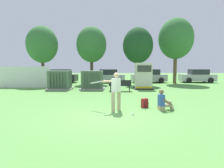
{
  "coord_description": "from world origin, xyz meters",
  "views": [
    {
      "loc": [
        0.2,
        -7.49,
        2.03
      ],
      "look_at": [
        0.13,
        3.5,
        1.0
      ],
      "focal_mm": 30.95,
      "sensor_mm": 36.0,
      "label": 1
    }
  ],
  "objects_px": {
    "transformer_mid_west": "(92,80)",
    "backpack": "(145,103)",
    "generator_enclosure": "(143,76)",
    "seated_spectator": "(163,102)",
    "park_bench": "(120,85)",
    "sports_ball": "(133,114)",
    "transformer_west": "(60,80)",
    "parked_car_right_of_center": "(149,76)",
    "batter": "(115,90)",
    "parked_car_leftmost": "(60,76)",
    "parked_car_rightmost": "(197,76)",
    "parked_car_left_of_center": "(108,76)"
  },
  "relations": [
    {
      "from": "parked_car_rightmost",
      "to": "generator_enclosure",
      "type": "bearing_deg",
      "value": -138.14
    },
    {
      "from": "transformer_west",
      "to": "parked_car_left_of_center",
      "type": "distance_m",
      "value": 7.93
    },
    {
      "from": "transformer_mid_west",
      "to": "generator_enclosure",
      "type": "distance_m",
      "value": 4.47
    },
    {
      "from": "parked_car_rightmost",
      "to": "parked_car_right_of_center",
      "type": "bearing_deg",
      "value": -177.71
    },
    {
      "from": "parked_car_rightmost",
      "to": "seated_spectator",
      "type": "bearing_deg",
      "value": -118.17
    },
    {
      "from": "transformer_west",
      "to": "parked_car_right_of_center",
      "type": "height_order",
      "value": "same"
    },
    {
      "from": "batter",
      "to": "parked_car_left_of_center",
      "type": "distance_m",
      "value": 14.94
    },
    {
      "from": "transformer_mid_west",
      "to": "parked_car_leftmost",
      "type": "xyz_separation_m",
      "value": [
        -4.76,
        7.15,
        -0.04
      ]
    },
    {
      "from": "transformer_mid_west",
      "to": "seated_spectator",
      "type": "distance_m",
      "value": 8.92
    },
    {
      "from": "transformer_mid_west",
      "to": "park_bench",
      "type": "xyz_separation_m",
      "value": [
        2.35,
        -1.27,
        -0.25
      ]
    },
    {
      "from": "seated_spectator",
      "to": "parked_car_left_of_center",
      "type": "height_order",
      "value": "parked_car_left_of_center"
    },
    {
      "from": "transformer_west",
      "to": "parked_car_leftmost",
      "type": "height_order",
      "value": "same"
    },
    {
      "from": "park_bench",
      "to": "sports_ball",
      "type": "relative_size",
      "value": 20.24
    },
    {
      "from": "backpack",
      "to": "seated_spectator",
      "type": "bearing_deg",
      "value": -36.12
    },
    {
      "from": "backpack",
      "to": "park_bench",
      "type": "bearing_deg",
      "value": 99.36
    },
    {
      "from": "transformer_mid_west",
      "to": "sports_ball",
      "type": "height_order",
      "value": "transformer_mid_west"
    },
    {
      "from": "transformer_west",
      "to": "seated_spectator",
      "type": "height_order",
      "value": "transformer_west"
    },
    {
      "from": "backpack",
      "to": "parked_car_leftmost",
      "type": "distance_m",
      "value": 16.63
    },
    {
      "from": "batter",
      "to": "sports_ball",
      "type": "bearing_deg",
      "value": -44.19
    },
    {
      "from": "sports_ball",
      "to": "parked_car_leftmost",
      "type": "xyz_separation_m",
      "value": [
        -7.39,
        15.98,
        0.71
      ]
    },
    {
      "from": "seated_spectator",
      "to": "parked_car_rightmost",
      "type": "distance_m",
      "value": 17.25
    },
    {
      "from": "parked_car_leftmost",
      "to": "parked_car_right_of_center",
      "type": "relative_size",
      "value": 1.0
    },
    {
      "from": "transformer_west",
      "to": "parked_car_right_of_center",
      "type": "bearing_deg",
      "value": 38.38
    },
    {
      "from": "sports_ball",
      "to": "parked_car_right_of_center",
      "type": "xyz_separation_m",
      "value": [
        3.59,
        15.89,
        0.71
      ]
    },
    {
      "from": "transformer_mid_west",
      "to": "backpack",
      "type": "bearing_deg",
      "value": -65.5
    },
    {
      "from": "generator_enclosure",
      "to": "backpack",
      "type": "relative_size",
      "value": 5.23
    },
    {
      "from": "transformer_west",
      "to": "parked_car_rightmost",
      "type": "height_order",
      "value": "same"
    },
    {
      "from": "park_bench",
      "to": "parked_car_rightmost",
      "type": "relative_size",
      "value": 0.43
    },
    {
      "from": "transformer_mid_west",
      "to": "backpack",
      "type": "height_order",
      "value": "transformer_mid_west"
    },
    {
      "from": "seated_spectator",
      "to": "backpack",
      "type": "height_order",
      "value": "seated_spectator"
    },
    {
      "from": "backpack",
      "to": "parked_car_right_of_center",
      "type": "relative_size",
      "value": 0.1
    },
    {
      "from": "batter",
      "to": "sports_ball",
      "type": "xyz_separation_m",
      "value": [
        0.74,
        -0.72,
        -0.93
      ]
    },
    {
      "from": "generator_enclosure",
      "to": "parked_car_leftmost",
      "type": "relative_size",
      "value": 0.53
    },
    {
      "from": "backpack",
      "to": "parked_car_leftmost",
      "type": "height_order",
      "value": "parked_car_leftmost"
    },
    {
      "from": "transformer_mid_west",
      "to": "backpack",
      "type": "xyz_separation_m",
      "value": [
        3.35,
        -7.35,
        -0.57
      ]
    },
    {
      "from": "batter",
      "to": "parked_car_right_of_center",
      "type": "xyz_separation_m",
      "value": [
        4.33,
        15.17,
        -0.22
      ]
    },
    {
      "from": "seated_spectator",
      "to": "backpack",
      "type": "relative_size",
      "value": 2.19
    },
    {
      "from": "sports_ball",
      "to": "backpack",
      "type": "xyz_separation_m",
      "value": [
        0.73,
        1.48,
        0.17
      ]
    },
    {
      "from": "backpack",
      "to": "parked_car_leftmost",
      "type": "bearing_deg",
      "value": 119.22
    },
    {
      "from": "transformer_mid_west",
      "to": "backpack",
      "type": "relative_size",
      "value": 4.77
    },
    {
      "from": "park_bench",
      "to": "generator_enclosure",
      "type": "bearing_deg",
      "value": 36.87
    },
    {
      "from": "transformer_west",
      "to": "generator_enclosure",
      "type": "height_order",
      "value": "generator_enclosure"
    },
    {
      "from": "generator_enclosure",
      "to": "seated_spectator",
      "type": "relative_size",
      "value": 2.39
    },
    {
      "from": "generator_enclosure",
      "to": "parked_car_rightmost",
      "type": "relative_size",
      "value": 0.55
    },
    {
      "from": "sports_ball",
      "to": "seated_spectator",
      "type": "distance_m",
      "value": 1.78
    },
    {
      "from": "batter",
      "to": "sports_ball",
      "type": "height_order",
      "value": "batter"
    },
    {
      "from": "transformer_west",
      "to": "sports_ball",
      "type": "bearing_deg",
      "value": -58.17
    },
    {
      "from": "sports_ball",
      "to": "seated_spectator",
      "type": "xyz_separation_m",
      "value": [
        1.49,
        0.92,
        0.33
      ]
    },
    {
      "from": "generator_enclosure",
      "to": "backpack",
      "type": "distance_m",
      "value": 7.78
    },
    {
      "from": "park_bench",
      "to": "seated_spectator",
      "type": "xyz_separation_m",
      "value": [
        1.76,
        -6.64,
        -0.16
      ]
    }
  ]
}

